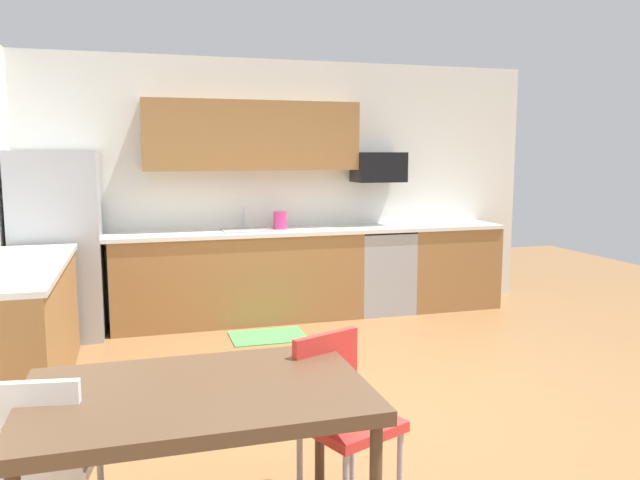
{
  "coord_description": "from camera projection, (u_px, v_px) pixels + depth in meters",
  "views": [
    {
      "loc": [
        -1.47,
        -4.0,
        1.72
      ],
      "look_at": [
        0.0,
        1.0,
        1.0
      ],
      "focal_mm": 35.23,
      "sensor_mm": 36.0,
      "label": 1
    }
  ],
  "objects": [
    {
      "name": "refrigerator",
      "position": [
        59.0,
        245.0,
        5.83
      ],
      "size": [
        0.76,
        0.7,
        1.74
      ],
      "primitive_type": "cube",
      "color": "#9EA0A5",
      "rests_on": "ground"
    },
    {
      "name": "oven_range",
      "position": [
        381.0,
        270.0,
        6.87
      ],
      "size": [
        0.6,
        0.6,
        0.91
      ],
      "color": "#999BA0",
      "rests_on": "ground"
    },
    {
      "name": "kettle",
      "position": [
        280.0,
        221.0,
        6.53
      ],
      "size": [
        0.14,
        0.14,
        0.2
      ],
      "primitive_type": "cylinder",
      "color": "#CC3372",
      "rests_on": "countertop_back"
    },
    {
      "name": "countertop_left",
      "position": [
        17.0,
        267.0,
        4.44
      ],
      "size": [
        0.64,
        2.0,
        0.04
      ],
      "primitive_type": "cube",
      "color": "silver",
      "rests_on": "cabinet_run_left"
    },
    {
      "name": "chair_far_side",
      "position": [
        42.0,
        453.0,
        2.56
      ],
      "size": [
        0.46,
        0.46,
        0.85
      ],
      "color": "white",
      "rests_on": "ground"
    },
    {
      "name": "microwave",
      "position": [
        378.0,
        167.0,
        6.82
      ],
      "size": [
        0.54,
        0.36,
        0.32
      ],
      "primitive_type": "cube",
      "color": "black"
    },
    {
      "name": "sink_faucet",
      "position": [
        243.0,
        219.0,
        6.55
      ],
      "size": [
        0.02,
        0.02,
        0.24
      ],
      "primitive_type": "cylinder",
      "color": "#B2B5BA",
      "rests_on": "countertop_back"
    },
    {
      "name": "upper_cabinets_back",
      "position": [
        253.0,
        136.0,
        6.42
      ],
      "size": [
        2.2,
        0.34,
        0.7
      ],
      "primitive_type": "cube",
      "color": "olive"
    },
    {
      "name": "cabinet_run_left",
      "position": [
        21.0,
        332.0,
        4.51
      ],
      "size": [
        0.6,
        2.0,
        0.9
      ],
      "primitive_type": "cube",
      "color": "olive",
      "rests_on": "ground"
    },
    {
      "name": "sink_basin",
      "position": [
        246.0,
        236.0,
        6.4
      ],
      "size": [
        0.48,
        0.4,
        0.14
      ],
      "primitive_type": "cube",
      "color": "#A5A8AD",
      "rests_on": "countertop_back"
    },
    {
      "name": "wall_back",
      "position": [
        277.0,
        188.0,
        6.79
      ],
      "size": [
        5.8,
        0.1,
        2.7
      ],
      "primitive_type": "cube",
      "color": "silver",
      "rests_on": "ground"
    },
    {
      "name": "ground_plane",
      "position": [
        360.0,
        398.0,
        4.45
      ],
      "size": [
        12.0,
        12.0,
        0.0
      ],
      "primitive_type": "plane",
      "color": "olive"
    },
    {
      "name": "cabinet_run_back_right",
      "position": [
        447.0,
        267.0,
        7.1
      ],
      "size": [
        1.03,
        0.6,
        0.9
      ],
      "primitive_type": "cube",
      "color": "olive",
      "rests_on": "ground"
    },
    {
      "name": "floor_mat",
      "position": [
        268.0,
        336.0,
        5.93
      ],
      "size": [
        0.7,
        0.5,
        0.01
      ],
      "primitive_type": "cube",
      "color": "#4CA54C",
      "rests_on": "ground"
    },
    {
      "name": "countertop_back",
      "position": [
        285.0,
        231.0,
        6.51
      ],
      "size": [
        4.8,
        0.64,
        0.04
      ],
      "primitive_type": "cube",
      "color": "silver",
      "rests_on": "cabinet_run_back"
    },
    {
      "name": "cabinet_run_back",
      "position": [
        239.0,
        278.0,
        6.44
      ],
      "size": [
        2.52,
        0.6,
        0.9
      ],
      "primitive_type": "cube",
      "color": "olive",
      "rests_on": "ground"
    },
    {
      "name": "dining_table",
      "position": [
        198.0,
        402.0,
        2.6
      ],
      "size": [
        1.4,
        0.9,
        0.76
      ],
      "color": "brown",
      "rests_on": "ground"
    },
    {
      "name": "chair_near_table",
      "position": [
        340.0,
        408.0,
        3.02
      ],
      "size": [
        0.52,
        0.52,
        0.85
      ],
      "color": "red",
      "rests_on": "ground"
    }
  ]
}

